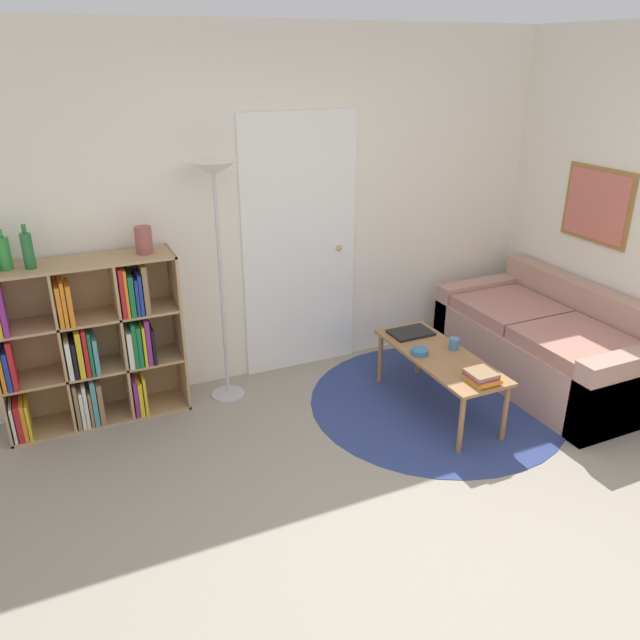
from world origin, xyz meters
TOP-DOWN VIEW (x-y plane):
  - ground_plane at (0.00, 0.00)m, footprint 14.00×14.00m
  - wall_back at (0.01, 2.35)m, footprint 7.45×0.11m
  - wall_right at (2.25, 1.17)m, footprint 0.08×5.33m
  - rug at (0.80, 1.32)m, footprint 1.86×1.86m
  - bookshelf at (-1.50, 2.14)m, footprint 1.20×0.34m
  - floor_lamp at (-0.57, 2.06)m, footprint 0.33×0.33m
  - couch at (1.82, 1.28)m, footprint 0.89×1.71m
  - coffee_table at (0.75, 1.25)m, footprint 0.43×1.12m
  - laptop at (0.75, 1.63)m, footprint 0.32×0.22m
  - bowl at (0.62, 1.31)m, footprint 0.12×0.12m
  - book_stack_on_table at (0.77, 0.80)m, footprint 0.18×0.19m
  - cup at (0.89, 1.28)m, footprint 0.07×0.07m
  - bottle_middle at (-1.89, 2.15)m, footprint 0.08×0.08m
  - bottle_right at (-1.75, 2.11)m, footprint 0.07×0.07m
  - vase_on_shelf at (-1.05, 2.14)m, footprint 0.11×0.11m

SIDE VIEW (x-z plane):
  - ground_plane at x=0.00m, z-range 0.00..0.00m
  - rug at x=0.80m, z-range 0.00..0.01m
  - couch at x=1.82m, z-range -0.09..0.65m
  - coffee_table at x=0.75m, z-range 0.17..0.61m
  - laptop at x=0.75m, z-range 0.44..0.46m
  - bowl at x=0.62m, z-range 0.44..0.48m
  - book_stack_on_table at x=0.77m, z-range 0.44..0.51m
  - cup at x=0.89m, z-range 0.44..0.52m
  - bookshelf at x=-1.50m, z-range -0.01..1.15m
  - vase_on_shelf at x=-1.05m, z-range 1.16..1.34m
  - bottle_middle at x=-1.89m, z-range 1.14..1.39m
  - bottle_right at x=-1.75m, z-range 1.14..1.41m
  - wall_back at x=0.01m, z-range -0.01..2.59m
  - wall_right at x=2.25m, z-range 0.00..2.60m
  - floor_lamp at x=-0.57m, z-range 0.64..2.38m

